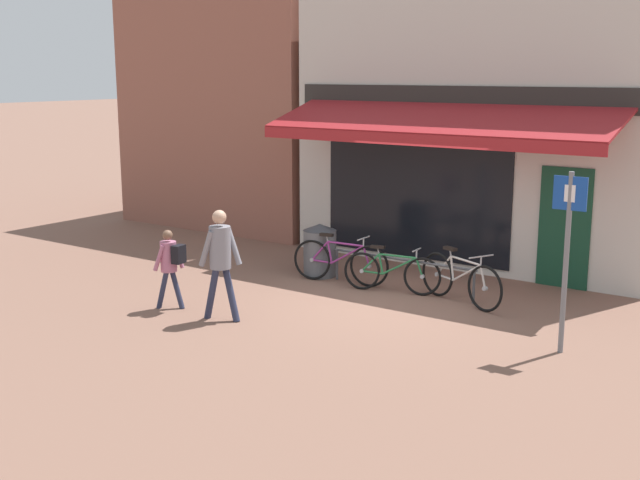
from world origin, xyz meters
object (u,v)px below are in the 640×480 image
(parking_sign, at_px, (567,244))
(bicycle_silver, at_px, (460,279))
(pedestrian_adult, at_px, (220,253))
(pedestrian_child, at_px, (170,260))
(bicycle_green, at_px, (391,272))
(bicycle_purple, at_px, (340,261))
(litter_bin, at_px, (320,250))

(parking_sign, bearing_deg, bicycle_silver, 147.50)
(pedestrian_adult, relative_size, pedestrian_child, 1.33)
(bicycle_green, bearing_deg, bicycle_purple, 166.32)
(bicycle_purple, relative_size, litter_bin, 1.88)
(bicycle_green, height_order, litter_bin, litter_bin)
(bicycle_green, xyz_separation_m, litter_bin, (-1.64, 0.21, 0.14))
(bicycle_purple, height_order, bicycle_silver, bicycle_silver)
(bicycle_purple, distance_m, pedestrian_child, 3.16)
(pedestrian_child, xyz_separation_m, litter_bin, (0.72, 3.06, -0.31))
(pedestrian_adult, distance_m, litter_bin, 3.11)
(pedestrian_adult, bearing_deg, bicycle_silver, -124.28)
(bicycle_silver, height_order, pedestrian_adult, pedestrian_adult)
(bicycle_green, xyz_separation_m, pedestrian_child, (-2.36, -2.85, 0.44))
(parking_sign, bearing_deg, bicycle_purple, 163.72)
(litter_bin, distance_m, parking_sign, 5.32)
(litter_bin, bearing_deg, bicycle_purple, -20.15)
(bicycle_green, relative_size, pedestrian_adult, 0.99)
(bicycle_purple, xyz_separation_m, pedestrian_adult, (-0.26, -2.83, 0.65))
(bicycle_purple, bearing_deg, pedestrian_adult, -104.37)
(bicycle_silver, bearing_deg, bicycle_green, -156.64)
(pedestrian_child, height_order, parking_sign, parking_sign)
(bicycle_green, distance_m, litter_bin, 1.66)
(pedestrian_adult, bearing_deg, bicycle_purple, -88.06)
(litter_bin, bearing_deg, pedestrian_adult, -83.88)
(pedestrian_adult, distance_m, pedestrian_child, 1.07)
(bicycle_silver, bearing_deg, parking_sign, -11.77)
(bicycle_purple, relative_size, bicycle_green, 1.09)
(pedestrian_adult, bearing_deg, pedestrian_child, 8.16)
(bicycle_purple, bearing_deg, pedestrian_child, -123.73)
(pedestrian_child, distance_m, parking_sign, 5.97)
(litter_bin, bearing_deg, bicycle_silver, -3.08)
(bicycle_purple, height_order, bicycle_green, bicycle_purple)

